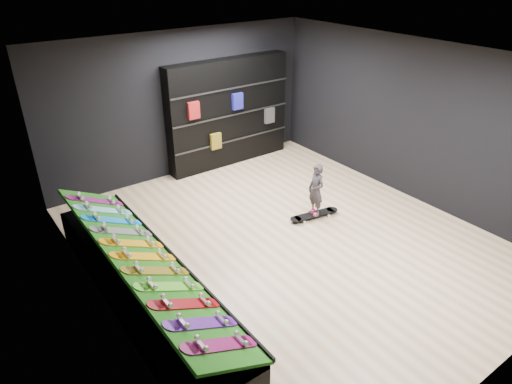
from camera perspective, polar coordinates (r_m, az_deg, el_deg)
floor at (r=7.74m, az=3.89°, el=-6.09°), size 6.00×7.00×0.01m
ceiling at (r=6.56m, az=4.75°, el=16.20°), size 6.00×7.00×0.01m
wall_back at (r=9.78m, az=-9.24°, el=10.76°), size 6.00×0.02×3.00m
wall_left at (r=5.75m, az=-19.34°, el=-3.22°), size 0.02×7.00×3.00m
wall_right at (r=9.14m, az=19.01°, el=8.38°), size 0.02×7.00×3.00m
display_rack at (r=6.55m, az=-13.85°, el=-11.47°), size 0.90×4.50×0.50m
turf_ramp at (r=6.29m, az=-13.91°, el=-8.06°), size 0.92×4.50×0.46m
back_shelving at (r=10.21m, az=-3.46°, el=9.86°), size 2.92×0.34×2.34m
floor_skateboard at (r=8.39m, az=7.29°, el=-2.94°), size 1.00×0.39×0.09m
child at (r=8.23m, az=7.43°, el=-0.95°), size 0.18×0.24×0.59m
display_board_0 at (r=4.95m, az=-4.48°, el=-18.50°), size 0.93×0.22×0.50m
display_board_1 at (r=5.19m, az=-6.80°, el=-15.97°), size 0.93×0.22×0.50m
display_board_2 at (r=5.44m, az=-8.86°, el=-13.65°), size 0.93×0.22×0.50m
display_board_3 at (r=5.71m, az=-10.70°, el=-11.53°), size 0.93×0.22×0.50m
display_board_4 at (r=5.99m, az=-12.35°, el=-9.59°), size 0.93×0.22×0.50m
display_board_5 at (r=6.28m, az=-13.83°, el=-7.82°), size 0.93×0.22×0.50m
display_board_6 at (r=6.58m, az=-15.17°, el=-6.20°), size 0.93×0.22×0.50m
display_board_7 at (r=6.89m, az=-16.38°, el=-4.73°), size 0.93×0.22×0.50m
display_board_8 at (r=7.20m, az=-17.49°, el=-3.38°), size 0.93×0.22×0.50m
display_board_9 at (r=7.52m, az=-18.49°, el=-2.14°), size 0.93×0.22×0.50m
display_board_10 at (r=7.84m, az=-19.42°, el=-1.00°), size 0.93×0.22×0.50m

